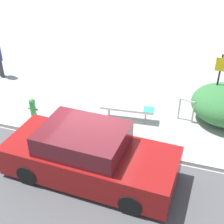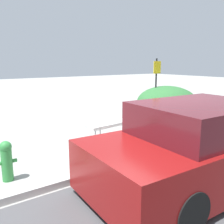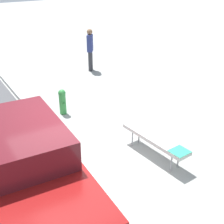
% 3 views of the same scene
% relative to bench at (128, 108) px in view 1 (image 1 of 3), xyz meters
% --- Properties ---
extents(ground_plane, '(60.00, 60.00, 0.00)m').
position_rel_bench_xyz_m(ground_plane, '(-0.50, -1.68, -0.46)').
color(ground_plane, '#9E9E99').
extents(curb, '(60.00, 0.20, 0.13)m').
position_rel_bench_xyz_m(curb, '(-0.50, -1.68, -0.40)').
color(curb, '#B7B7B2').
rests_on(curb, ground_plane).
extents(bench, '(1.88, 0.57, 0.52)m').
position_rel_bench_xyz_m(bench, '(0.00, 0.00, 0.00)').
color(bench, '#99999E').
rests_on(bench, ground_plane).
extents(bike_rack, '(0.55, 0.17, 0.83)m').
position_rel_bench_xyz_m(bike_rack, '(1.93, 0.58, 0.04)').
color(bike_rack, '#99999E').
rests_on(bike_rack, ground_plane).
extents(sign_post, '(0.36, 0.08, 2.30)m').
position_rel_bench_xyz_m(sign_post, '(2.80, 1.23, 0.92)').
color(sign_post, black).
rests_on(sign_post, ground_plane).
extents(fire_hydrant, '(0.36, 0.22, 0.77)m').
position_rel_bench_xyz_m(fire_hydrant, '(-3.18, -0.92, -0.05)').
color(fire_hydrant, '#338C3F').
rests_on(fire_hydrant, ground_plane).
extents(parked_car_near, '(4.64, 2.05, 1.49)m').
position_rel_bench_xyz_m(parked_car_near, '(-0.22, -3.01, 0.21)').
color(parked_car_near, black).
rests_on(parked_car_near, ground_plane).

